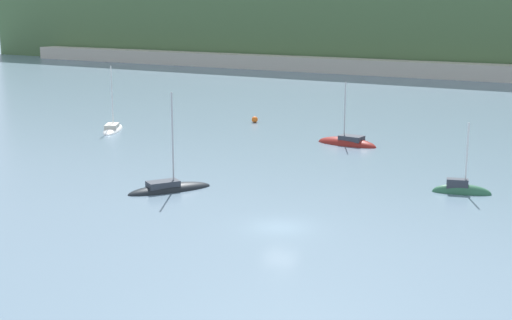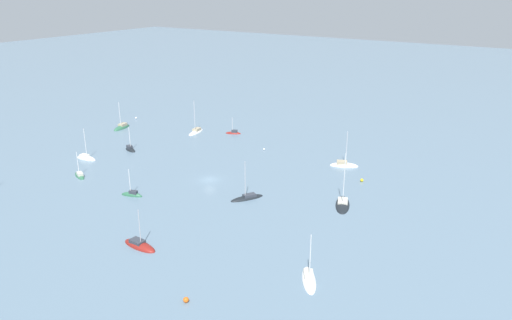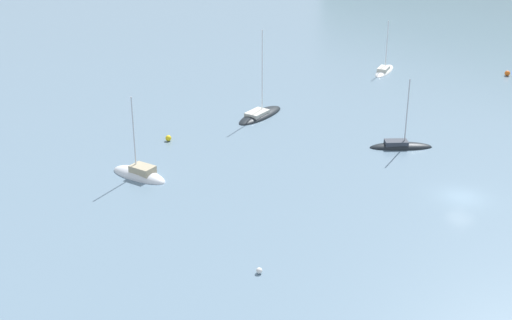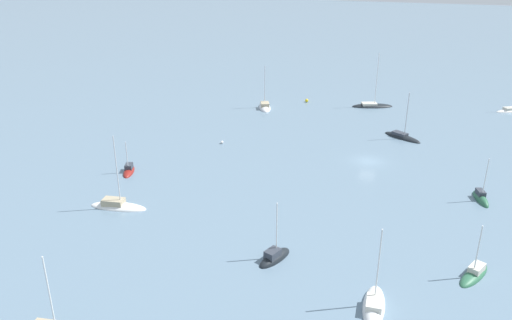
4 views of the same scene
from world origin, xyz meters
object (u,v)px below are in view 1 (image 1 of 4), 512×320
(sailboat_0, at_px, (461,192))
(sailboat_1, at_px, (113,129))
(mooring_buoy_1, at_px, (255,120))
(sailboat_4, at_px, (347,144))
(sailboat_6, at_px, (169,189))

(sailboat_0, bearing_deg, sailboat_1, 153.19)
(sailboat_0, relative_size, mooring_buoy_1, 8.11)
(sailboat_0, distance_m, sailboat_1, 47.59)
(sailboat_1, distance_m, sailboat_4, 30.40)
(sailboat_0, xyz_separation_m, sailboat_4, (-17.16, 14.94, -0.04))
(sailboat_4, relative_size, mooring_buoy_1, 9.46)
(sailboat_0, xyz_separation_m, sailboat_6, (-21.78, -12.11, -0.02))
(sailboat_0, xyz_separation_m, mooring_buoy_1, (-34.45, 23.01, 0.30))
(sailboat_6, bearing_deg, sailboat_1, 81.72)
(sailboat_1, distance_m, sailboat_6, 32.38)
(sailboat_4, xyz_separation_m, mooring_buoy_1, (-17.29, 8.06, 0.34))
(sailboat_6, bearing_deg, sailboat_4, 21.30)
(mooring_buoy_1, bearing_deg, sailboat_4, -25.00)
(sailboat_0, distance_m, sailboat_6, 24.92)
(sailboat_1, xyz_separation_m, mooring_buoy_1, (12.40, 14.61, 0.32))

